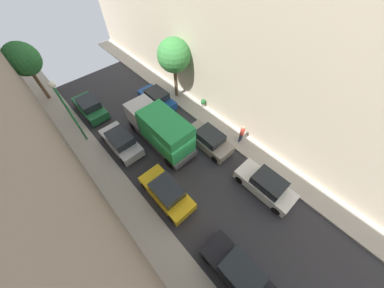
{
  "coord_description": "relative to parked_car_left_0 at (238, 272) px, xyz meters",
  "views": [
    {
      "loc": [
        -5.38,
        -7.64,
        13.47
      ],
      "look_at": [
        1.5,
        -0.15,
        0.5
      ],
      "focal_mm": 18.81,
      "sensor_mm": 36.0,
      "label": 1
    }
  ],
  "objects": [
    {
      "name": "ground",
      "position": [
        2.7,
        8.42,
        -0.72
      ],
      "size": [
        32.0,
        32.0,
        0.0
      ],
      "primitive_type": "plane",
      "color": "#2D2D33"
    },
    {
      "name": "sidewalk_left",
      "position": [
        -2.3,
        8.42,
        -0.64
      ],
      "size": [
        2.0,
        44.0,
        0.15
      ],
      "primitive_type": "cube",
      "color": "#A8A399",
      "rests_on": "ground"
    },
    {
      "name": "sidewalk_right",
      "position": [
        7.7,
        8.42,
        -0.64
      ],
      "size": [
        2.0,
        44.0,
        0.15
      ],
      "primitive_type": "cube",
      "color": "#A8A399",
      "rests_on": "ground"
    },
    {
      "name": "parked_car_left_0",
      "position": [
        0.0,
        0.0,
        0.0
      ],
      "size": [
        1.78,
        4.2,
        1.57
      ],
      "color": "black",
      "rests_on": "ground"
    },
    {
      "name": "parked_car_left_1",
      "position": [
        0.0,
        6.24,
        0.0
      ],
      "size": [
        1.78,
        4.2,
        1.57
      ],
      "color": "gold",
      "rests_on": "ground"
    },
    {
      "name": "parked_car_left_2",
      "position": [
        0.0,
        12.25,
        0.0
      ],
      "size": [
        1.78,
        4.2,
        1.57
      ],
      "color": "silver",
      "rests_on": "ground"
    },
    {
      "name": "parked_car_left_3",
      "position": [
        0.0,
        17.94,
        0.0
      ],
      "size": [
        1.78,
        4.2,
        1.57
      ],
      "color": "#1E6638",
      "rests_on": "ground"
    },
    {
      "name": "parked_car_right_0",
      "position": [
        5.4,
        2.01,
        0.0
      ],
      "size": [
        1.78,
        4.2,
        1.57
      ],
      "color": "white",
      "rests_on": "ground"
    },
    {
      "name": "parked_car_right_1",
      "position": [
        5.4,
        7.54,
        0.0
      ],
      "size": [
        1.78,
        4.2,
        1.57
      ],
      "color": "gray",
      "rests_on": "ground"
    },
    {
      "name": "parked_car_right_2",
      "position": [
        5.4,
        14.66,
        0.0
      ],
      "size": [
        1.78,
        4.2,
        1.57
      ],
      "color": "#194799",
      "rests_on": "ground"
    },
    {
      "name": "delivery_truck",
      "position": [
        2.7,
        10.33,
        1.07
      ],
      "size": [
        2.26,
        6.6,
        3.38
      ],
      "color": "#4C4C51",
      "rests_on": "ground"
    },
    {
      "name": "pedestrian",
      "position": [
        7.66,
        5.99,
        0.35
      ],
      "size": [
        0.4,
        0.36,
        1.72
      ],
      "color": "#2D334C",
      "rests_on": "sidewalk_right"
    },
    {
      "name": "street_tree_0",
      "position": [
        -2.32,
        22.91,
        3.56
      ],
      "size": [
        2.87,
        2.87,
        5.6
      ],
      "color": "brown",
      "rests_on": "sidewalk_left"
    },
    {
      "name": "street_tree_1",
      "position": [
        7.6,
        14.31,
        3.69
      ],
      "size": [
        2.96,
        2.96,
        5.77
      ],
      "color": "brown",
      "rests_on": "sidewalk_right"
    },
    {
      "name": "potted_plant_0",
      "position": [
        8.46,
        11.27,
        -0.15
      ],
      "size": [
        0.51,
        0.51,
        0.76
      ],
      "color": "#B2A899",
      "rests_on": "sidewalk_right"
    },
    {
      "name": "lamp_post",
      "position": [
        -1.9,
        15.0,
        3.17
      ],
      "size": [
        0.44,
        0.44,
        5.72
      ],
      "color": "#26723F",
      "rests_on": "sidewalk_left"
    }
  ]
}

